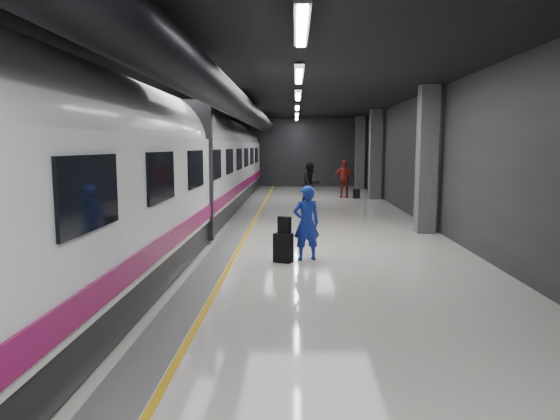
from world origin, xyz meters
TOP-DOWN VIEW (x-y plane):
  - ground at (0.00, 0.00)m, footprint 40.00×40.00m
  - platform_hall at (-0.29, 0.96)m, footprint 10.02×40.02m
  - train at (-3.25, -0.00)m, footprint 3.05×38.00m
  - traveler_main at (0.78, -1.92)m, footprint 0.74×0.59m
  - suitcase_main at (0.25, -2.16)m, footprint 0.48×0.40m
  - shoulder_bag at (0.27, -2.12)m, footprint 0.33×0.28m
  - traveler_far_a at (1.22, 8.88)m, footprint 1.19×1.14m
  - traveler_far_b at (3.07, 12.64)m, footprint 1.22×0.67m
  - suitcase_far at (3.68, 12.22)m, footprint 0.34×0.24m

SIDE VIEW (x-z plane):
  - ground at x=0.00m, z-range 0.00..0.00m
  - suitcase_far at x=3.68m, z-range 0.00..0.48m
  - suitcase_main at x=0.25m, z-range 0.00..0.68m
  - shoulder_bag at x=0.27m, z-range 0.68..1.06m
  - traveler_main at x=0.78m, z-range 0.00..1.76m
  - traveler_far_a at x=1.22m, z-range 0.00..1.94m
  - traveler_far_b at x=3.07m, z-range 0.00..1.96m
  - train at x=-3.25m, z-range 0.04..4.09m
  - platform_hall at x=-0.29m, z-range 1.28..5.79m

